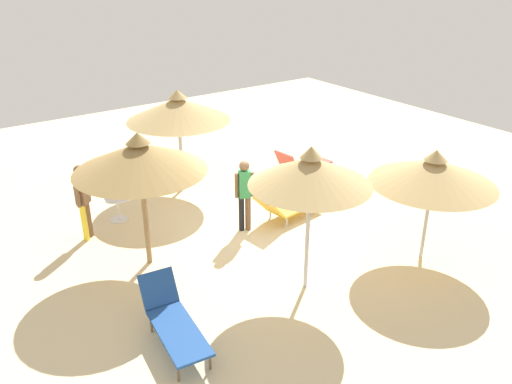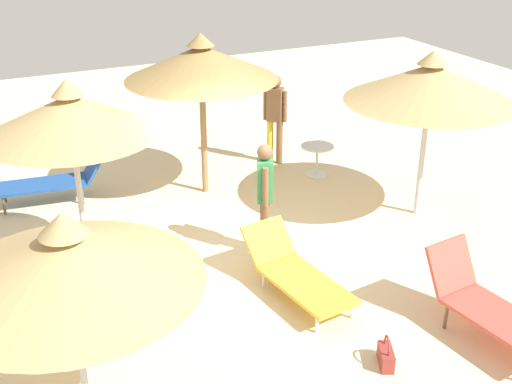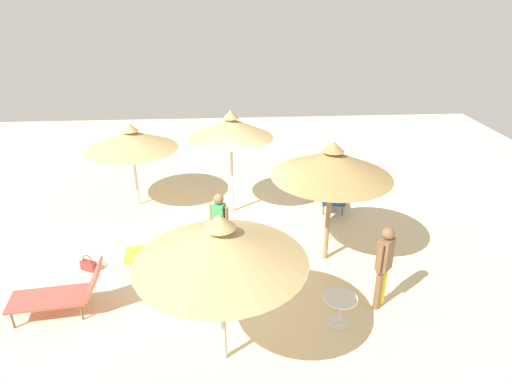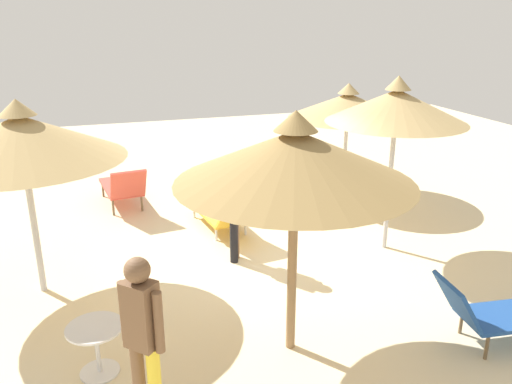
{
  "view_description": "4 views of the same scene",
  "coord_description": "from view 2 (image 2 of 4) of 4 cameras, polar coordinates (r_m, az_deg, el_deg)",
  "views": [
    {
      "loc": [
        -8.53,
        5.96,
        5.94
      ],
      "look_at": [
        -0.39,
        0.16,
        1.33
      ],
      "focal_mm": 36.53,
      "sensor_mm": 36.0,
      "label": 1
    },
    {
      "loc": [
        -3.45,
        -7.87,
        5.02
      ],
      "look_at": [
        0.28,
        -0.0,
        0.99
      ],
      "focal_mm": 46.2,
      "sensor_mm": 36.0,
      "label": 2
    },
    {
      "loc": [
        8.96,
        0.16,
        5.75
      ],
      "look_at": [
        -0.51,
        0.8,
        1.34
      ],
      "focal_mm": 30.89,
      "sensor_mm": 36.0,
      "label": 3
    },
    {
      "loc": [
        2.39,
        7.22,
        3.8
      ],
      "look_at": [
        0.06,
        0.02,
        1.16
      ],
      "focal_mm": 36.03,
      "sensor_mm": 36.0,
      "label": 4
    }
  ],
  "objects": [
    {
      "name": "lounge_chair_far_right",
      "position": [
        8.91,
        3.4,
        -6.9
      ],
      "size": [
        0.91,
        1.92,
        0.74
      ],
      "color": "gold",
      "rests_on": "ground"
    },
    {
      "name": "person_standing_back",
      "position": [
        9.58,
        0.77,
        -0.03
      ],
      "size": [
        0.3,
        0.42,
        1.73
      ],
      "color": "brown",
      "rests_on": "ground"
    },
    {
      "name": "ground",
      "position": [
        9.97,
        -1.47,
        -5.72
      ],
      "size": [
        24.0,
        24.0,
        0.1
      ],
      "primitive_type": "cube",
      "color": "beige"
    },
    {
      "name": "parasol_umbrella_far_left",
      "position": [
        11.24,
        -4.78,
        11.09
      ],
      "size": [
        2.61,
        2.61,
        2.86
      ],
      "color": "olive",
      "rests_on": "ground"
    },
    {
      "name": "person_standing_edge",
      "position": [
        12.9,
        1.67,
        6.84
      ],
      "size": [
        0.37,
        0.37,
        1.78
      ],
      "color": "brown",
      "rests_on": "ground"
    },
    {
      "name": "parasol_umbrella_near_right",
      "position": [
        6.23,
        -16.03,
        -5.55
      ],
      "size": [
        2.53,
        2.53,
        2.43
      ],
      "color": "#B2B2B7",
      "rests_on": "ground"
    },
    {
      "name": "parasol_umbrella_back",
      "position": [
        8.62,
        -15.81,
        6.42
      ],
      "size": [
        2.23,
        2.23,
        2.9
      ],
      "color": "#B2B2B7",
      "rests_on": "ground"
    },
    {
      "name": "lounge_chair_center",
      "position": [
        8.52,
        19.39,
        -9.12
      ],
      "size": [
        0.89,
        1.84,
        0.99
      ],
      "color": "#CC4C3F",
      "rests_on": "ground"
    },
    {
      "name": "handbag",
      "position": [
        7.94,
        11.19,
        -13.74
      ],
      "size": [
        0.28,
        0.38,
        0.4
      ],
      "color": "maroon",
      "rests_on": "ground"
    },
    {
      "name": "lounge_chair_near_left",
      "position": [
        11.94,
        -16.89,
        1.09
      ],
      "size": [
        1.93,
        0.84,
        0.91
      ],
      "color": "#1E478C",
      "rests_on": "ground"
    },
    {
      "name": "side_table_round",
      "position": [
        12.57,
        5.31,
        3.21
      ],
      "size": [
        0.63,
        0.63,
        0.6
      ],
      "color": "silver",
      "rests_on": "ground"
    },
    {
      "name": "parasol_umbrella_front",
      "position": [
        10.73,
        14.88,
        9.12
      ],
      "size": [
        2.69,
        2.69,
        2.77
      ],
      "color": "#B2B2B7",
      "rests_on": "ground"
    }
  ]
}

